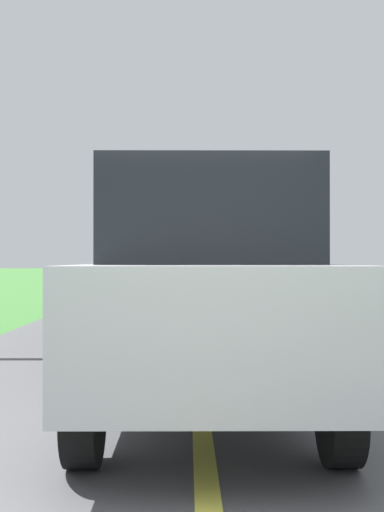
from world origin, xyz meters
name	(u,v)px	position (x,y,z in m)	size (l,w,h in m)	color
banana_truck_near	(189,252)	(-0.07, 9.99, 1.47)	(2.38, 5.82, 2.80)	#2D2D30
banana_truck_far	(180,255)	(-0.33, 18.92, 1.47)	(2.38, 5.82, 2.80)	#2D2D30
following_car	(206,292)	(0.04, 2.98, 1.07)	(1.74, 4.10, 1.92)	#B7BABF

